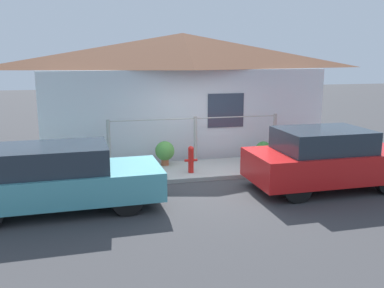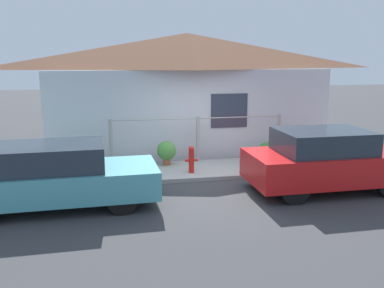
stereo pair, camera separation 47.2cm
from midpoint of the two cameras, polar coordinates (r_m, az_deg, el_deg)
name	(u,v)px [view 2 (the right image)]	position (r m, az deg, el deg)	size (l,w,h in m)	color
ground_plane	(211,181)	(10.66, 3.82, -4.99)	(60.00, 60.00, 0.00)	#38383A
sidewalk	(203,170)	(11.47, 2.69, -3.46)	(24.00, 1.79, 0.11)	#9E9E99
house	(188,58)	(13.28, 0.48, 11.39)	(8.84, 2.23, 3.72)	silver
fence	(198,137)	(12.01, 1.89, 0.93)	(4.90, 0.10, 1.28)	#999993
car_left	(54,176)	(9.06, -16.47, -4.13)	(4.12, 1.74, 1.33)	teal
car_right	(326,160)	(10.32, 18.71, -2.08)	(3.68, 1.75, 1.41)	red
fire_hydrant	(191,159)	(10.92, 1.15, -1.99)	(0.33, 0.15, 0.69)	red
potted_plant_near_hydrant	(167,151)	(11.68, -2.26, -0.97)	(0.53, 0.53, 0.66)	#9E5638
potted_plant_by_fence	(58,160)	(11.24, -16.24, -2.10)	(0.58, 0.58, 0.67)	brown
potted_plant_corner	(266,151)	(12.34, 10.96, -0.87)	(0.44, 0.44, 0.55)	brown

